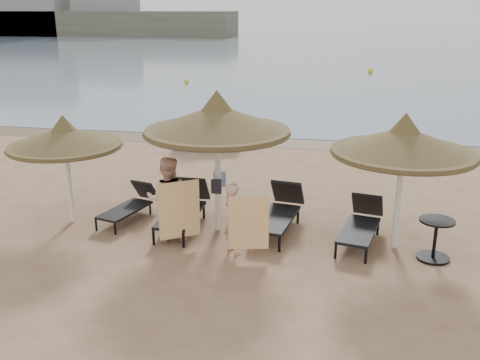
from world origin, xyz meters
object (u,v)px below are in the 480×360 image
object	(u,v)px
pedal_boat	(208,135)
person_right	(233,213)
palapa_center	(217,120)
person_left	(168,193)
lounger_near_left	(184,207)
side_table	(435,241)
palapa_right	(404,142)
lounger_far_right	(361,223)
lounger_far_left	(131,204)
palapa_left	(65,137)
lounger_near_right	(279,211)

from	to	relation	value
pedal_boat	person_right	bearing A→B (deg)	-80.72
palapa_center	pedal_boat	world-z (taller)	palapa_center
person_left	person_right	xyz separation A→B (m)	(1.45, -0.34, -0.21)
lounger_near_left	side_table	size ratio (longest dim) A/B	2.62
side_table	pedal_boat	world-z (taller)	pedal_boat
palapa_right	lounger_far_right	bearing A→B (deg)	161.53
palapa_center	lounger_far_left	distance (m)	3.01
palapa_left	lounger_near_left	world-z (taller)	palapa_left
palapa_right	lounger_near_right	xyz separation A→B (m)	(-2.43, 0.52, -1.80)
lounger_near_left	person_left	distance (m)	1.05
pedal_boat	palapa_left	bearing A→B (deg)	-108.82
palapa_center	lounger_far_left	world-z (taller)	palapa_center
palapa_left	lounger_near_left	size ratio (longest dim) A/B	1.16
palapa_left	pedal_boat	world-z (taller)	palapa_left
side_table	person_left	world-z (taller)	person_left
lounger_near_right	side_table	world-z (taller)	lounger_near_right
pedal_boat	lounger_near_left	bearing A→B (deg)	-88.32
lounger_far_left	person_right	bearing A→B (deg)	-11.09
palapa_left	lounger_far_left	xyz separation A→B (m)	(1.26, 0.43, -1.63)
lounger_near_right	lounger_far_right	bearing A→B (deg)	-0.61
lounger_near_right	palapa_right	bearing A→B (deg)	-3.14
palapa_center	palapa_right	world-z (taller)	palapa_center
lounger_far_left	lounger_near_right	world-z (taller)	lounger_near_right
palapa_center	palapa_right	size ratio (longest dim) A/B	1.11
palapa_right	side_table	distance (m)	2.02
palapa_left	lounger_near_right	world-z (taller)	palapa_left
lounger_far_right	person_left	world-z (taller)	person_left
palapa_left	person_right	bearing A→B (deg)	-12.91
palapa_right	palapa_center	bearing A→B (deg)	176.17
lounger_far_left	lounger_far_right	distance (m)	5.23
side_table	lounger_near_left	bearing A→B (deg)	171.74
lounger_far_left	lounger_far_right	bearing A→B (deg)	12.12
lounger_far_left	side_table	xyz separation A→B (m)	(6.59, -0.93, 0.04)
lounger_far_right	side_table	distance (m)	1.52
palapa_center	lounger_near_right	distance (m)	2.44
person_right	pedal_boat	xyz separation A→B (m)	(-2.55, 8.21, -0.45)
lounger_near_right	pedal_boat	xyz separation A→B (m)	(-3.32, 6.87, -0.03)
palapa_right	pedal_boat	xyz separation A→B (m)	(-5.75, 7.39, -1.83)
palapa_right	lounger_far_left	xyz separation A→B (m)	(-5.88, 0.51, -1.88)
palapa_left	palapa_center	xyz separation A→B (m)	(3.40, 0.17, 0.48)
palapa_left	pedal_boat	size ratio (longest dim) A/B	1.02
palapa_left	palapa_center	bearing A→B (deg)	2.80
lounger_near_right	pedal_boat	world-z (taller)	pedal_boat
lounger_far_left	palapa_center	bearing A→B (deg)	8.34
lounger_near_left	lounger_far_right	distance (m)	3.89
lounger_near_left	person_left	xyz separation A→B (m)	(-0.10, -0.83, 0.63)
palapa_right	lounger_near_left	xyz separation A→B (m)	(-4.55, 0.35, -1.80)
palapa_left	palapa_right	size ratio (longest dim) A/B	0.89
side_table	person_right	distance (m)	3.96
lounger_far_left	pedal_boat	distance (m)	6.88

